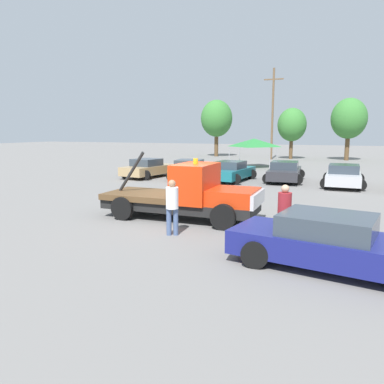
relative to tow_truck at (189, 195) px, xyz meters
name	(u,v)px	position (x,y,z in m)	size (l,w,h in m)	color
ground_plane	(180,218)	(-0.36, 0.00, -0.91)	(160.00, 160.00, 0.00)	slate
tow_truck	(189,195)	(0.00, 0.00, 0.00)	(5.97, 2.30, 2.51)	black
foreground_car	(335,243)	(5.23, -3.49, -0.26)	(5.27, 2.77, 1.34)	navy
person_near_truck	(284,210)	(3.79, -1.83, 0.11)	(0.39, 0.39, 1.77)	#38383D
person_at_hood	(172,203)	(0.35, -2.21, 0.12)	(0.40, 0.40, 1.79)	#475B84
parked_car_tan	(148,168)	(-7.66, 10.88, -0.26)	(2.92, 4.61, 1.34)	tan
parked_car_orange	(190,169)	(-4.58, 11.30, -0.26)	(2.96, 4.85, 1.34)	orange
parked_car_teal	(231,171)	(-1.54, 11.12, -0.26)	(2.70, 4.75, 1.34)	#196670
parked_car_charcoal	(285,172)	(1.77, 12.28, -0.26)	(2.66, 4.83, 1.34)	#2D2D33
parked_car_silver	(343,176)	(5.37, 11.26, -0.26)	(2.48, 4.61, 1.34)	#B7B7BC
canopy_tent_green	(254,143)	(-2.30, 21.10, 1.33)	(3.66, 3.66, 2.61)	#9E9EA3
tree_left	(217,119)	(-10.20, 34.08, 3.95)	(4.06, 4.06, 7.25)	brown
tree_center	(349,119)	(5.63, 33.10, 3.72)	(3.87, 3.87, 6.91)	brown
tree_right	(292,125)	(-0.51, 32.94, 3.08)	(3.33, 3.33, 5.95)	brown
traffic_cone	(212,194)	(-0.57, 4.38, -0.66)	(0.40, 0.40, 0.55)	black
utility_pole	(273,112)	(-2.56, 31.46, 4.52)	(2.20, 0.24, 10.33)	brown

